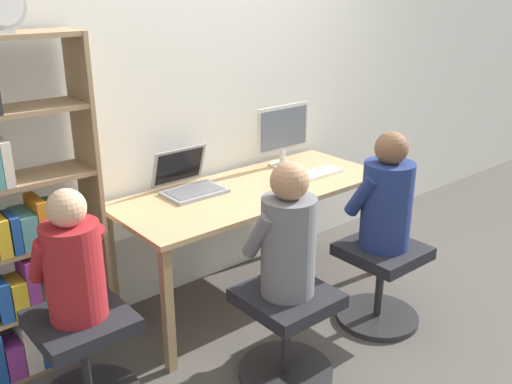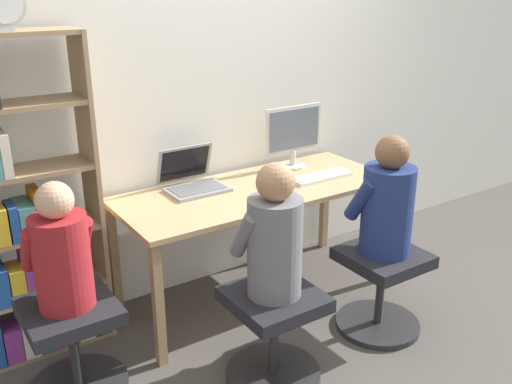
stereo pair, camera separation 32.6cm
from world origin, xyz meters
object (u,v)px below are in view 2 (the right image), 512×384
at_px(person_at_monitor, 387,203).
at_px(office_chair_left, 381,285).
at_px(office_chair_right, 274,330).
at_px(person_near_shelf, 61,253).
at_px(person_at_laptop, 274,237).
at_px(bookshelf, 17,226).
at_px(office_chair_side, 73,343).
at_px(desktop_monitor, 294,135).
at_px(laptop, 193,181).
at_px(desk_clock, 3,5).
at_px(keyboard, 321,177).

bearing_deg(person_at_monitor, office_chair_left, -90.00).
distance_m(office_chair_right, person_near_shelf, 1.10).
bearing_deg(office_chair_left, person_at_laptop, -178.52).
relative_size(bookshelf, person_near_shelf, 2.78).
bearing_deg(office_chair_side, bookshelf, 101.50).
bearing_deg(person_near_shelf, office_chair_left, -14.74).
xyz_separation_m(person_at_monitor, person_near_shelf, (-1.65, 0.43, -0.03)).
xyz_separation_m(desktop_monitor, laptop, (-0.77, -0.01, -0.17)).
height_order(person_at_monitor, desk_clock, desk_clock).
xyz_separation_m(keyboard, person_at_monitor, (-0.05, -0.62, 0.04)).
bearing_deg(desk_clock, keyboard, -7.03).
relative_size(office_chair_right, desk_clock, 2.28).
bearing_deg(office_chair_left, person_near_shelf, 165.26).
height_order(office_chair_left, person_at_monitor, person_at_monitor).
bearing_deg(keyboard, desktop_monitor, 89.78).
xyz_separation_m(desktop_monitor, desk_clock, (-1.71, -0.08, 0.86)).
distance_m(person_at_laptop, person_near_shelf, 0.99).
bearing_deg(office_chair_left, person_at_monitor, 90.00).
relative_size(office_chair_left, office_chair_right, 1.00).
bearing_deg(office_chair_right, person_at_monitor, 2.21).
xyz_separation_m(keyboard, person_at_laptop, (-0.82, -0.65, 0.04)).
xyz_separation_m(office_chair_right, person_near_shelf, (-0.87, 0.46, 0.48)).
bearing_deg(keyboard, person_near_shelf, -173.59).
bearing_deg(person_at_laptop, bookshelf, 136.68).
distance_m(office_chair_right, person_at_laptop, 0.51).
distance_m(laptop, person_at_monitor, 1.15).
relative_size(office_chair_right, person_near_shelf, 0.80).
relative_size(office_chair_right, person_at_laptop, 0.74).
distance_m(office_chair_left, office_chair_right, 0.78).
bearing_deg(person_at_monitor, person_at_laptop, -178.15).
relative_size(keyboard, office_chair_right, 0.85).
relative_size(office_chair_left, person_at_laptop, 0.74).
distance_m(office_chair_left, office_chair_side, 1.71).
bearing_deg(desktop_monitor, person_near_shelf, -164.04).
distance_m(desktop_monitor, laptop, 0.79).
bearing_deg(person_at_laptop, office_chair_left, 1.48).
xyz_separation_m(office_chair_right, bookshelf, (-0.97, 0.92, 0.47)).
bearing_deg(office_chair_left, office_chair_right, -178.16).
xyz_separation_m(office_chair_right, office_chair_side, (-0.87, 0.45, 0.00)).
bearing_deg(office_chair_side, person_at_laptop, -27.25).
relative_size(office_chair_left, desk_clock, 2.28).
distance_m(person_at_laptop, office_chair_side, 1.11).
bearing_deg(keyboard, office_chair_right, -141.68).
bearing_deg(office_chair_side, keyboard, 6.56).
bearing_deg(keyboard, laptop, 159.97).
relative_size(office_chair_left, person_near_shelf, 0.80).
bearing_deg(desktop_monitor, keyboard, -90.22).
distance_m(desktop_monitor, office_chair_right, 1.43).
distance_m(office_chair_right, desk_clock, 1.98).
xyz_separation_m(office_chair_side, person_near_shelf, (-0.00, 0.00, 0.48)).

